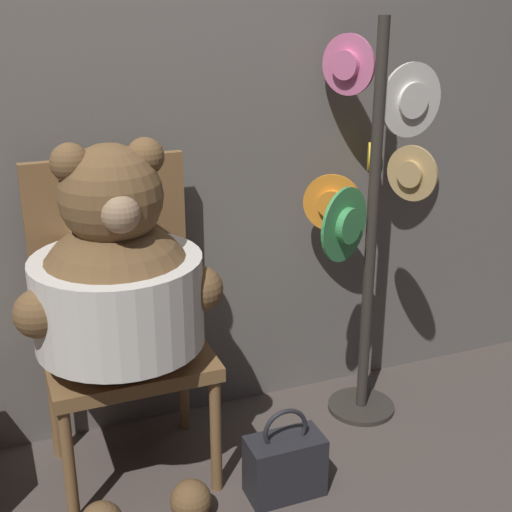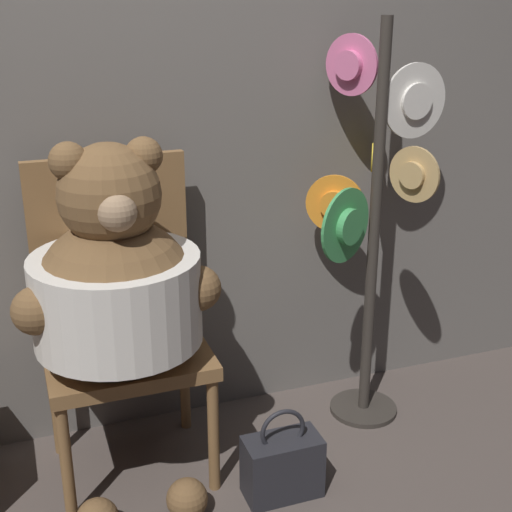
{
  "view_description": "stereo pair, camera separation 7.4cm",
  "coord_description": "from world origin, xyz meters",
  "px_view_note": "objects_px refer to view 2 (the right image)",
  "views": [
    {
      "loc": [
        -0.44,
        -1.92,
        1.67
      ],
      "look_at": [
        0.42,
        0.27,
        0.79
      ],
      "focal_mm": 50.0,
      "sensor_mm": 36.0,
      "label": 1
    },
    {
      "loc": [
        -0.37,
        -1.95,
        1.67
      ],
      "look_at": [
        0.42,
        0.27,
        0.79
      ],
      "focal_mm": 50.0,
      "sensor_mm": 36.0,
      "label": 2
    }
  ],
  "objects_px": {
    "chair": "(120,312)",
    "hat_display_rack": "(370,208)",
    "teddy_bear": "(117,289)",
    "handbag_on_ground": "(282,465)"
  },
  "relations": [
    {
      "from": "chair",
      "to": "teddy_bear",
      "type": "xyz_separation_m",
      "value": [
        -0.03,
        -0.17,
        0.16
      ]
    },
    {
      "from": "chair",
      "to": "handbag_on_ground",
      "type": "relative_size",
      "value": 3.31
    },
    {
      "from": "handbag_on_ground",
      "to": "teddy_bear",
      "type": "bearing_deg",
      "value": 154.37
    },
    {
      "from": "chair",
      "to": "hat_display_rack",
      "type": "bearing_deg",
      "value": -1.48
    },
    {
      "from": "hat_display_rack",
      "to": "teddy_bear",
      "type": "bearing_deg",
      "value": -171.54
    },
    {
      "from": "teddy_bear",
      "to": "handbag_on_ground",
      "type": "bearing_deg",
      "value": -25.63
    },
    {
      "from": "hat_display_rack",
      "to": "handbag_on_ground",
      "type": "distance_m",
      "value": 1.0
    },
    {
      "from": "chair",
      "to": "teddy_bear",
      "type": "bearing_deg",
      "value": -99.4
    },
    {
      "from": "teddy_bear",
      "to": "handbag_on_ground",
      "type": "distance_m",
      "value": 0.84
    },
    {
      "from": "chair",
      "to": "hat_display_rack",
      "type": "relative_size",
      "value": 0.71
    }
  ]
}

